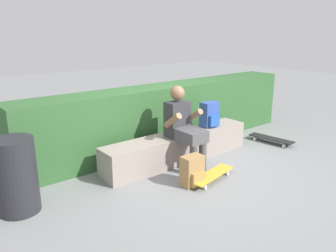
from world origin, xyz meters
The scene contains 9 objects.
ground_plane centered at (0.00, 0.00, 0.00)m, with size 24.00×24.00×0.00m, color gray.
bench_main centered at (0.00, 0.40, 0.22)m, with size 2.54×0.43×0.43m.
person_skater centered at (-0.09, 0.19, 0.63)m, with size 0.49×0.62×1.18m.
skateboard_near_person centered at (-0.11, -0.42, 0.07)m, with size 0.82×0.36×0.09m.
skateboard_beside_bench centered at (1.82, -0.01, 0.07)m, with size 0.30×0.82×0.09m.
backpack_on_bench centered at (0.65, 0.39, 0.62)m, with size 0.28×0.23×0.40m.
backpack_on_ground centered at (-0.41, -0.37, 0.19)m, with size 0.28×0.23×0.40m.
hedge_row centered at (0.35, 1.09, 0.53)m, with size 5.23×0.59×1.05m.
trash_bin centered at (-2.35, 0.36, 0.42)m, with size 0.45×0.45×0.85m.
Camera 1 is at (-3.16, -3.29, 1.97)m, focal length 35.99 mm.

